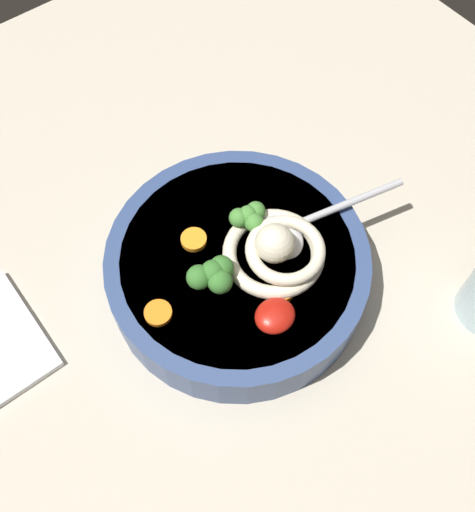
{
  "coord_description": "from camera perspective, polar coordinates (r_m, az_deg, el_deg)",
  "views": [
    {
      "loc": [
        -14.37,
        -21.3,
        61.7
      ],
      "look_at": [
        3.83,
        2.25,
        8.76
      ],
      "focal_mm": 41.99,
      "sensor_mm": 36.0,
      "label": 1
    }
  ],
  "objects": [
    {
      "name": "noodle_pile",
      "position": [
        0.59,
        3.99,
        0.36
      ],
      "size": [
        11.39,
        11.17,
        4.58
      ],
      "color": "beige",
      "rests_on": "soup_bowl"
    },
    {
      "name": "broccoli_floret_beside_chili",
      "position": [
        0.57,
        -2.39,
        -1.89
      ],
      "size": [
        4.79,
        4.12,
        3.78
      ],
      "color": "#7A9E60",
      "rests_on": "soup_bowl"
    },
    {
      "name": "soup_bowl",
      "position": [
        0.63,
        0.0,
        -1.21
      ],
      "size": [
        27.33,
        27.33,
        5.62
      ],
      "color": "#334775",
      "rests_on": "table_slab"
    },
    {
      "name": "chili_sauce_dollop",
      "position": [
        0.57,
        3.59,
        -5.7
      ],
      "size": [
        4.01,
        3.61,
        1.8
      ],
      "primitive_type": "ellipsoid",
      "color": "#B2190F",
      "rests_on": "soup_bowl"
    },
    {
      "name": "carrot_slice_front",
      "position": [
        0.58,
        -7.57,
        -5.4
      ],
      "size": [
        2.71,
        2.71,
        0.53
      ],
      "primitive_type": "cylinder",
      "color": "orange",
      "rests_on": "soup_bowl"
    },
    {
      "name": "broccoli_floret_rear",
      "position": [
        0.61,
        1.12,
        3.76
      ],
      "size": [
        3.94,
        3.39,
        3.12
      ],
      "color": "#7A9E60",
      "rests_on": "soup_bowl"
    },
    {
      "name": "carrot_slice_extra_a",
      "position": [
        0.62,
        -4.19,
        1.57
      ],
      "size": [
        2.68,
        2.68,
        0.6
      ],
      "primitive_type": "cylinder",
      "color": "orange",
      "rests_on": "soup_bowl"
    },
    {
      "name": "soup_spoon",
      "position": [
        0.62,
        5.21,
        2.49
      ],
      "size": [
        17.53,
        7.07,
        1.6
      ],
      "rotation": [
        0.0,
        0.0,
        6.06
      ],
      "color": "#B7B7BC",
      "rests_on": "soup_bowl"
    },
    {
      "name": "table_slab",
      "position": [
        0.65,
        -1.46,
        -6.24
      ],
      "size": [
        111.87,
        111.87,
        3.14
      ],
      "primitive_type": "cube",
      "color": "#BCB29E",
      "rests_on": "ground"
    },
    {
      "name": "carrot_slice_far",
      "position": [
        0.59,
        4.36,
        -3.3
      ],
      "size": [
        2.3,
        2.3,
        0.66
      ],
      "primitive_type": "cylinder",
      "color": "orange",
      "rests_on": "soup_bowl"
    }
  ]
}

